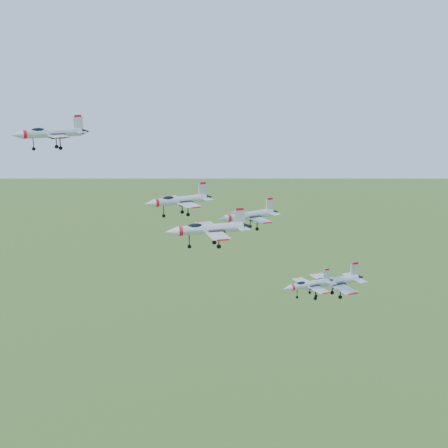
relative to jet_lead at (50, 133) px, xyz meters
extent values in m
cylinder|color=silver|center=(0.38, 0.11, -0.03)|extent=(10.01, 4.09, 1.44)
cone|color=silver|center=(-5.39, -1.51, -0.03)|extent=(2.31, 1.93, 1.44)
cone|color=black|center=(5.94, 1.67, -0.03)|extent=(1.83, 1.60, 1.23)
ellipsoid|color=black|center=(-1.97, -0.55, 0.51)|extent=(2.63, 1.66, 0.92)
cube|color=silver|center=(1.44, -2.83, -0.31)|extent=(3.78, 5.39, 0.16)
cube|color=silver|center=(-0.24, 3.16, -0.31)|extent=(3.78, 5.39, 0.16)
cube|color=silver|center=(4.77, 1.34, 1.47)|extent=(1.64, 0.58, 2.33)
cube|color=red|center=(4.77, 1.34, 2.69)|extent=(1.22, 0.48, 0.39)
cylinder|color=silver|center=(21.14, -6.23, -11.54)|extent=(9.70, 3.78, 1.39)
cone|color=silver|center=(15.53, -7.69, -11.54)|extent=(2.22, 1.84, 1.39)
cone|color=black|center=(26.54, -4.83, -11.54)|extent=(1.75, 1.53, 1.19)
ellipsoid|color=black|center=(18.85, -6.83, -11.02)|extent=(2.54, 1.57, 0.89)
cube|color=silver|center=(22.10, -9.09, -11.81)|extent=(3.58, 5.19, 0.15)
cube|color=silver|center=(20.59, -3.27, -11.81)|extent=(3.58, 5.19, 0.15)
cube|color=silver|center=(25.39, -5.13, -10.10)|extent=(1.59, 0.53, 2.25)
cube|color=red|center=(25.39, -5.13, -8.92)|extent=(1.18, 0.44, 0.38)
cylinder|color=silver|center=(23.11, -20.49, -13.28)|extent=(10.27, 1.83, 1.48)
cone|color=silver|center=(16.98, -20.70, -13.28)|extent=(2.09, 1.55, 1.48)
cone|color=black|center=(29.01, -20.28, -13.28)|extent=(1.63, 1.31, 1.26)
ellipsoid|color=black|center=(20.61, -20.57, -12.72)|extent=(2.53, 1.15, 0.94)
cube|color=silver|center=(23.44, -23.66, -13.56)|extent=(2.78, 5.08, 0.16)
cube|color=silver|center=(23.23, -17.30, -13.56)|extent=(2.78, 5.08, 0.16)
cube|color=silver|center=(27.76, -20.33, -11.74)|extent=(1.71, 0.19, 2.39)
cube|color=red|center=(27.76, -20.33, -10.49)|extent=(1.25, 0.20, 0.40)
cylinder|color=silver|center=(35.81, 0.48, -16.58)|extent=(10.17, 4.13, 1.47)
cone|color=silver|center=(29.94, -1.15, -16.58)|extent=(2.35, 1.96, 1.47)
cone|color=black|center=(41.46, 2.05, -16.58)|extent=(1.86, 1.62, 1.25)
ellipsoid|color=black|center=(33.42, -0.19, -16.02)|extent=(2.67, 1.68, 0.93)
cube|color=silver|center=(36.87, -2.51, -16.86)|extent=(3.83, 5.48, 0.16)
cube|color=silver|center=(35.18, 3.58, -16.86)|extent=(3.83, 5.48, 0.16)
cube|color=silver|center=(40.26, 1.71, -15.05)|extent=(1.67, 0.58, 2.37)
cube|color=red|center=(40.26, 1.71, -13.81)|extent=(1.24, 0.48, 0.39)
cylinder|color=silver|center=(41.44, -16.57, -25.21)|extent=(7.79, 2.77, 1.12)
cone|color=silver|center=(36.91, -17.58, -25.21)|extent=(1.75, 1.43, 1.12)
cone|color=black|center=(45.80, -15.60, -25.21)|extent=(1.38, 1.19, 0.95)
ellipsoid|color=black|center=(39.59, -16.98, -24.78)|extent=(2.02, 1.20, 0.71)
cube|color=silver|center=(42.13, -18.88, -25.42)|extent=(2.75, 4.12, 0.12)
cube|color=silver|center=(41.08, -14.19, -25.42)|extent=(2.75, 4.12, 0.12)
cube|color=silver|center=(44.87, -15.80, -24.05)|extent=(1.28, 0.38, 1.80)
cube|color=red|center=(44.87, -15.80, -23.10)|extent=(0.95, 0.32, 0.30)
cylinder|color=silver|center=(46.74, -14.13, -26.06)|extent=(10.45, 3.18, 1.49)
cone|color=silver|center=(40.62, -15.15, -26.06)|extent=(2.29, 1.82, 1.49)
cone|color=black|center=(52.64, -13.14, -26.06)|extent=(1.80, 1.52, 1.27)
ellipsoid|color=black|center=(44.25, -14.55, -25.50)|extent=(2.67, 1.48, 0.95)
cube|color=silver|center=(47.50, -17.27, -26.35)|extent=(3.44, 5.43, 0.16)
cube|color=silver|center=(46.44, -10.91, -26.35)|extent=(3.44, 5.43, 0.16)
cube|color=silver|center=(51.39, -13.35, -24.51)|extent=(1.72, 0.42, 2.41)
cube|color=red|center=(51.39, -13.35, -23.25)|extent=(1.27, 0.37, 0.40)
camera|label=1|loc=(1.58, -110.51, 10.18)|focal=50.00mm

